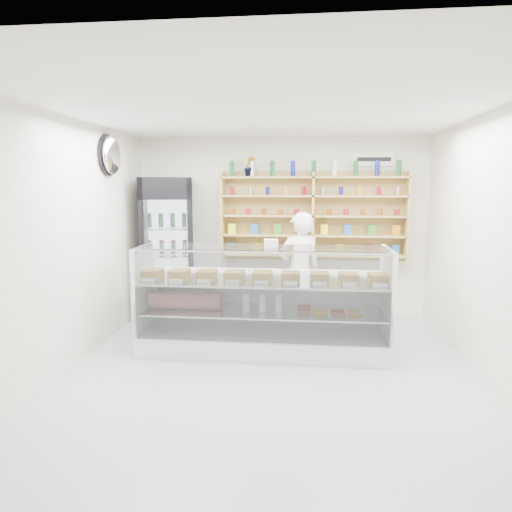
# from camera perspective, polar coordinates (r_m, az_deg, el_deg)

# --- Properties ---
(room) EXTENTS (5.00, 5.00, 5.00)m
(room) POSITION_cam_1_polar(r_m,az_deg,el_deg) (4.75, 1.50, 0.96)
(room) COLOR #A2A3A7
(room) RESTS_ON ground
(display_counter) EXTENTS (3.04, 0.91, 1.32)m
(display_counter) POSITION_cam_1_polar(r_m,az_deg,el_deg) (5.74, 0.87, -8.33)
(display_counter) COLOR white
(display_counter) RESTS_ON floor
(shop_worker) EXTENTS (0.72, 0.60, 1.69)m
(shop_worker) POSITION_cam_1_polar(r_m,az_deg,el_deg) (6.50, 5.47, -1.97)
(shop_worker) COLOR silver
(shop_worker) RESTS_ON floor
(drinks_cooler) EXTENTS (0.94, 0.93, 2.18)m
(drinks_cooler) POSITION_cam_1_polar(r_m,az_deg,el_deg) (7.21, -10.98, 0.95)
(drinks_cooler) COLOR black
(drinks_cooler) RESTS_ON floor
(wall_shelving) EXTENTS (2.84, 0.28, 1.33)m
(wall_shelving) POSITION_cam_1_polar(r_m,az_deg,el_deg) (7.05, 7.12, 4.96)
(wall_shelving) COLOR tan
(wall_shelving) RESTS_ON back_wall
(potted_plant) EXTENTS (0.18, 0.15, 0.30)m
(potted_plant) POSITION_cam_1_polar(r_m,az_deg,el_deg) (7.10, -0.82, 11.12)
(potted_plant) COLOR #1E6626
(potted_plant) RESTS_ON wall_shelving
(security_mirror) EXTENTS (0.15, 0.50, 0.50)m
(security_mirror) POSITION_cam_1_polar(r_m,az_deg,el_deg) (6.44, -17.61, 11.92)
(security_mirror) COLOR silver
(security_mirror) RESTS_ON left_wall
(wall_sign) EXTENTS (0.62, 0.03, 0.20)m
(wall_sign) POSITION_cam_1_polar(r_m,az_deg,el_deg) (7.25, 14.50, 11.62)
(wall_sign) COLOR white
(wall_sign) RESTS_ON back_wall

